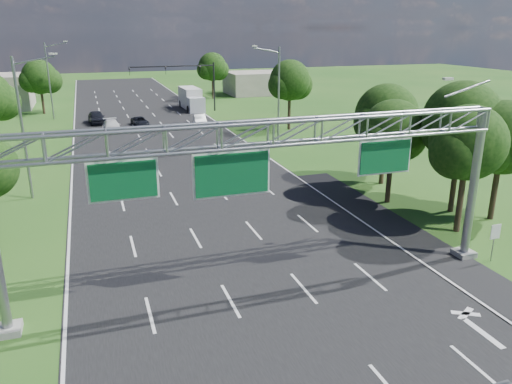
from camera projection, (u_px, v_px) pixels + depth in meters
name	position (u px, v px, depth m)	size (l,w,h in m)	color
ground	(189.00, 183.00, 39.77)	(220.00, 220.00, 0.00)	#1F4F17
road	(189.00, 183.00, 39.77)	(18.00, 180.00, 0.02)	black
road_flare	(420.00, 245.00, 28.48)	(3.00, 30.00, 0.02)	black
sign_gantry	(272.00, 147.00, 21.52)	(23.50, 1.00, 9.56)	gray
regulatory_sign	(495.00, 235.00, 25.96)	(0.60, 0.08, 2.10)	gray
traffic_signal	(190.00, 76.00, 71.91)	(12.21, 0.24, 7.00)	black
streetlight_l_near	(24.00, 122.00, 34.58)	(2.97, 0.22, 10.16)	gray
streetlight_l_far	(50.00, 77.00, 66.07)	(2.97, 0.22, 10.16)	gray
streetlight_r_mid	(277.00, 92.00, 50.46)	(2.97, 0.22, 10.16)	gray
tree_cluster_right	(439.00, 131.00, 32.88)	(9.91, 14.60, 8.68)	#2D2116
tree_verge_lc	(40.00, 79.00, 70.29)	(5.76, 4.80, 7.62)	#2D2116
tree_verge_rd	(290.00, 82.00, 59.12)	(5.76, 4.80, 8.28)	#2D2116
tree_verge_re	(213.00, 68.00, 85.64)	(5.76, 4.80, 7.84)	#2D2116
building_right	(260.00, 83.00, 93.23)	(12.00, 9.00, 4.00)	gray
car_queue_a	(112.00, 126.00, 59.22)	(1.88, 4.63, 1.34)	white
car_queue_b	(140.00, 121.00, 62.96)	(1.78, 3.85, 1.07)	black
car_queue_c	(97.00, 117.00, 64.19)	(1.90, 4.72, 1.61)	black
car_queue_d	(200.00, 120.00, 63.21)	(1.41, 4.03, 1.33)	white
box_truck	(191.00, 99.00, 75.41)	(2.58, 8.36, 3.14)	silver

